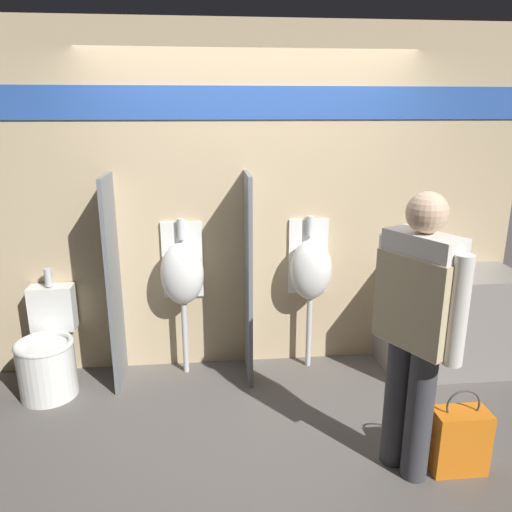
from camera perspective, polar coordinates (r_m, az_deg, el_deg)
ground_plane at (r=3.89m, az=0.26°, el=-15.72°), size 16.00×16.00×0.00m
display_wall at (r=3.96m, az=-0.63°, el=6.12°), size 4.34×0.07×2.70m
sink_counter at (r=4.39m, az=21.20°, el=-6.94°), size 1.05×0.55×0.83m
sink_basin at (r=4.26m, az=20.91°, el=-0.88°), size 0.38×0.38×0.25m
cell_phone at (r=4.02m, az=18.49°, el=-2.42°), size 0.07×0.14×0.01m
divider_near_counter at (r=3.90m, az=-15.94°, el=-3.06°), size 0.03×0.45×1.63m
divider_mid at (r=3.85m, az=-0.89°, el=-2.67°), size 0.03×0.45×1.63m
urinal_near_counter at (r=3.92m, az=-8.42°, el=-2.00°), size 0.34×0.27×1.26m
urinal_far at (r=4.00m, az=6.24°, el=-1.54°), size 0.34×0.27×1.26m
toilet at (r=4.12m, az=-22.67°, el=-10.41°), size 0.43×0.59×0.91m
person_in_vest at (r=2.89m, az=17.89°, el=-6.82°), size 0.40×0.53×1.67m
shopping_bag at (r=3.35m, az=22.16°, el=-18.88°), size 0.32×0.18×0.53m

